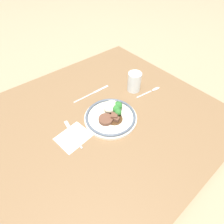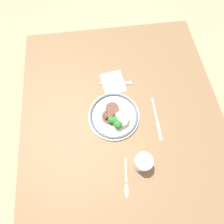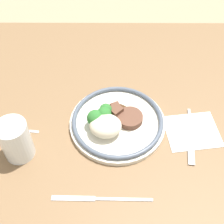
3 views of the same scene
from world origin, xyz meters
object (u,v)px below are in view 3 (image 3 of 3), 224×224
fork (191,141)px  knife (98,199)px  plate (115,121)px  juice_glass (16,141)px

fork → knife: (0.23, 0.16, -0.00)m
plate → juice_glass: bearing=19.8°
plate → juice_glass: size_ratio=2.32×
plate → fork: 0.20m
plate → juice_glass: 0.25m
fork → knife: fork is taller
juice_glass → fork: bearing=-175.3°
fork → plate: bearing=-97.7°
plate → juice_glass: juice_glass is taller
juice_glass → knife: 0.24m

